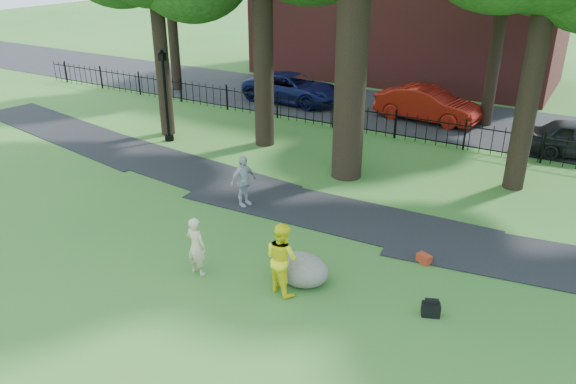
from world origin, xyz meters
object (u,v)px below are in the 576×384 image
Objects in this scene: woman at (196,246)px; man at (282,258)px; lamppost at (166,97)px; boulder at (302,267)px; red_sedan at (427,104)px.

woman is 2.34m from man.
man is 12.50m from lamppost.
red_sedan is at bearing 95.93° from boulder.
lamppost is (-10.29, 6.77, 1.50)m from boulder.
boulder is 12.41m from lamppost.
red_sedan reaches higher than boulder.
man is at bearing -165.38° from woman.
woman is 2.74m from boulder.
man is at bearing -49.83° from lamppost.
boulder is (0.23, 0.58, -0.51)m from man.
woman is 16.25m from red_sedan.
lamppost is at bearing -16.37° from man.
red_sedan is (8.71, 8.45, -1.11)m from lamppost.
red_sedan is at bearing -89.24° from woman.
boulder is at bearing -47.02° from lamppost.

